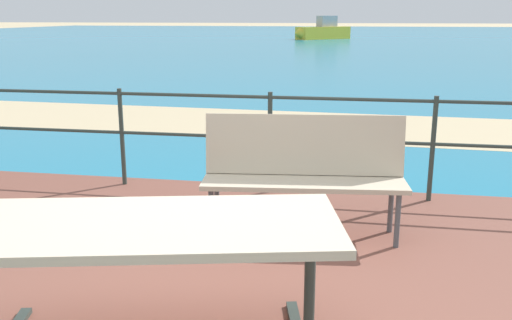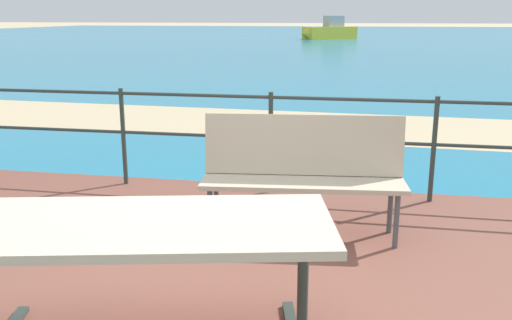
{
  "view_description": "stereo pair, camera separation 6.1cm",
  "coord_description": "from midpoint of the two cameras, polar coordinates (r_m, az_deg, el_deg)",
  "views": [
    {
      "loc": [
        0.77,
        -2.72,
        1.71
      ],
      "look_at": [
        -0.04,
        1.85,
        0.51
      ],
      "focal_mm": 39.47,
      "sensor_mm": 36.0,
      "label": 1
    },
    {
      "loc": [
        0.83,
        -2.71,
        1.71
      ],
      "look_at": [
        -0.04,
        1.85,
        0.51
      ],
      "focal_mm": 39.47,
      "sensor_mm": 36.0,
      "label": 2
    }
  ],
  "objects": [
    {
      "name": "picnic_table",
      "position": [
        2.54,
        -12.71,
        -10.24
      ],
      "size": [
        2.02,
        1.72,
        0.8
      ],
      "rotation": [
        0.0,
        0.0,
        0.22
      ],
      "color": "#BCAD93",
      "rests_on": "patio_paving"
    },
    {
      "name": "sea_water",
      "position": [
        42.76,
        9.18,
        12.04
      ],
      "size": [
        90.0,
        90.0,
        0.01
      ],
      "primitive_type": "cube",
      "color": "teal",
      "rests_on": "ground"
    },
    {
      "name": "railing_fence",
      "position": [
        5.26,
        1.1,
        3.18
      ],
      "size": [
        5.94,
        0.04,
        0.96
      ],
      "color": "#2D3833",
      "rests_on": "patio_paving"
    },
    {
      "name": "park_bench",
      "position": [
        4.27,
        4.48,
        -0.61
      ],
      "size": [
        1.56,
        0.58,
        0.92
      ],
      "rotation": [
        0.0,
        0.0,
        0.11
      ],
      "color": "#BCAD93",
      "rests_on": "patio_paving"
    },
    {
      "name": "beach_strip",
      "position": [
        9.0,
        4.77,
        3.54
      ],
      "size": [
        54.06,
        4.84,
        0.01
      ],
      "primitive_type": "cube",
      "rotation": [
        0.0,
        0.0,
        -0.04
      ],
      "color": "tan",
      "rests_on": "ground"
    },
    {
      "name": "boat_far",
      "position": [
        41.72,
        6.7,
        12.83
      ],
      "size": [
        4.06,
        4.07,
        1.63
      ],
      "rotation": [
        0.0,
        0.0,
        3.93
      ],
      "color": "yellow",
      "rests_on": "sea_water"
    }
  ]
}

